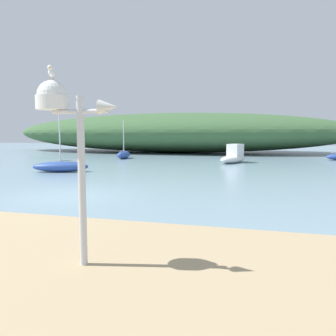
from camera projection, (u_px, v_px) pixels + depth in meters
The scene contains 7 objects.
ground_plane at pixel (67, 196), 12.73m from camera, with size 120.00×120.00×0.00m, color #7A99A8.
distant_hill at pixel (175, 133), 42.59m from camera, with size 43.27×14.45×4.84m, color #3D6038.
mast_structure at pixel (62, 113), 5.40m from camera, with size 1.38×0.53×2.98m.
seagull_on_radar at pixel (51, 72), 5.36m from camera, with size 0.18×0.30×0.22m.
sailboat_near_shore at pixel (124, 155), 31.48m from camera, with size 0.99×2.62×3.56m.
sailboat_off_point at pixel (61, 166), 20.62m from camera, with size 3.51×2.07×3.59m.
motorboat_mid_channel at pixel (234, 156), 26.99m from camera, with size 2.42×3.87×1.49m.
Camera 1 is at (6.93, -11.14, 2.34)m, focal length 36.38 mm.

